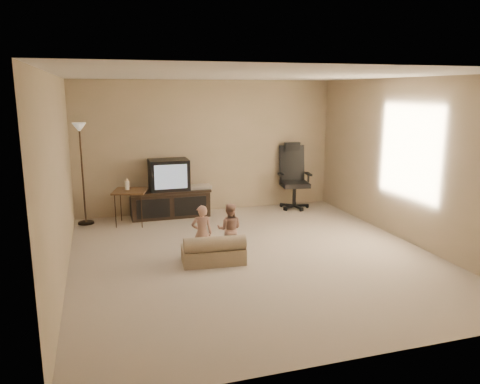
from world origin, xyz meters
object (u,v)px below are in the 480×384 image
object	(u,v)px
toddler_left	(202,233)
floor_lamp	(81,151)
tv_stand	(170,193)
child_sofa	(214,252)
office_chair	(293,185)
side_table	(130,191)
toddler_right	(230,229)

from	to	relation	value
toddler_left	floor_lamp	bearing A→B (deg)	-49.92
tv_stand	child_sofa	size ratio (longest dim) A/B	1.71
tv_stand	floor_lamp	bearing A→B (deg)	-177.30
office_chair	child_sofa	world-z (taller)	office_chair
floor_lamp	child_sofa	xyz separation A→B (m)	(1.69, -2.55, -1.12)
side_table	child_sofa	xyz separation A→B (m)	(0.93, -2.29, -0.42)
floor_lamp	toddler_left	bearing A→B (deg)	-57.12
toddler_left	toddler_right	bearing A→B (deg)	-154.57
side_table	toddler_right	distance (m)	2.37
side_table	floor_lamp	world-z (taller)	floor_lamp
child_sofa	toddler_left	xyz separation A→B (m)	(-0.13, 0.13, 0.23)
toddler_left	toddler_right	world-z (taller)	toddler_left
child_sofa	office_chair	bearing A→B (deg)	53.33
floor_lamp	toddler_right	world-z (taller)	floor_lamp
toddler_right	child_sofa	bearing A→B (deg)	62.94
tv_stand	child_sofa	world-z (taller)	tv_stand
toddler_right	toddler_left	bearing A→B (deg)	38.96
office_chair	toddler_right	size ratio (longest dim) A/B	1.72
toddler_left	child_sofa	bearing A→B (deg)	141.44
floor_lamp	toddler_right	bearing A→B (deg)	-48.73
toddler_left	office_chair	bearing A→B (deg)	-127.62
side_table	toddler_left	bearing A→B (deg)	-69.75
tv_stand	floor_lamp	world-z (taller)	floor_lamp
office_chair	side_table	size ratio (longest dim) A/B	1.57
side_table	toddler_left	xyz separation A→B (m)	(0.80, -2.16, -0.19)
office_chair	toddler_left	bearing A→B (deg)	-126.34
tv_stand	side_table	world-z (taller)	tv_stand
tv_stand	side_table	xyz separation A→B (m)	(-0.74, -0.32, 0.15)
side_table	toddler_right	xyz separation A→B (m)	(1.23, -2.02, -0.21)
tv_stand	toddler_left	bearing A→B (deg)	-88.51
toddler_left	toddler_right	xyz separation A→B (m)	(0.43, 0.14, -0.02)
side_table	child_sofa	world-z (taller)	side_table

